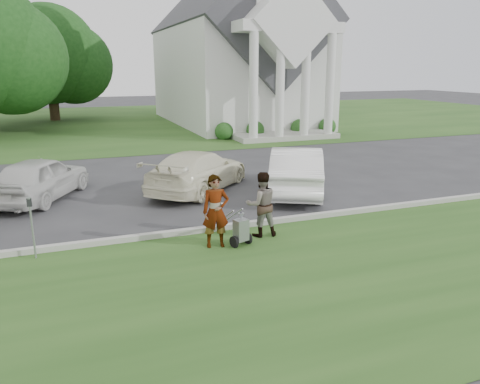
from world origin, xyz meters
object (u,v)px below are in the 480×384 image
striping_cart (241,231)px  car_d (296,170)px  tree_back (49,59)px  person_right (261,205)px  parking_meter_near (31,221)px  car_c (198,171)px  car_b (40,178)px  church (237,41)px  person_left (216,212)px

striping_cart → car_d: car_d is taller
striping_cart → car_d: size_ratio=0.22×
tree_back → car_d: tree_back is taller
striping_cart → person_right: (0.72, 0.45, 0.44)m
tree_back → parking_meter_near: tree_back is taller
person_right → car_c: person_right is taller
striping_cart → car_b: car_b is taller
church → parking_meter_near: bearing=-119.9°
striping_cart → car_c: size_ratio=0.22×
tree_back → car_d: size_ratio=2.02×
car_c → car_d: 3.38m
car_b → car_c: 5.12m
person_left → car_c: size_ratio=0.36×
church → person_right: (-7.83, -23.31, -5.11)m
striping_cart → person_left: (-0.58, 0.14, 0.49)m
person_right → striping_cart: bearing=37.9°
tree_back → person_left: bearing=-82.8°
person_right → car_b: (-5.35, 5.60, -0.12)m
church → car_d: bearing=-104.3°
person_left → car_b: person_left is taller
striping_cart → car_b: size_ratio=0.25×
church → tree_back: 14.77m
church → car_b: bearing=-126.7°
person_left → car_d: person_left is taller
person_left → parking_meter_near: person_left is taller
person_right → church: bearing=-102.8°
parking_meter_near → car_d: car_d is taller
car_c → person_left: bearing=122.8°
parking_meter_near → car_c: 6.80m
striping_cart → car_d: 5.33m
car_c → tree_back: bearing=-35.2°
parking_meter_near → car_c: parking_meter_near is taller
car_b → car_c: size_ratio=0.87×
person_right → car_b: bearing=-40.5°
person_left → person_right: bearing=21.3°
tree_back → striping_cart: bearing=-81.7°
church → tree_back: size_ratio=2.51×
person_right → car_c: (-0.27, 4.96, -0.13)m
car_d → person_left: bearing=70.7°
striping_cart → car_b: (-4.63, 6.06, 0.33)m
parking_meter_near → person_left: bearing=-10.2°
church → person_left: size_ratio=13.80×
person_left → striping_cart: bearing=-5.8°
parking_meter_near → church: bearing=60.1°
striping_cart → parking_meter_near: bearing=151.9°
car_b → person_left: bearing=151.8°
striping_cart → person_right: bearing=14.6°
church → car_b: 22.69m
tree_back → church: bearing=-27.8°
person_left → car_c: person_left is taller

